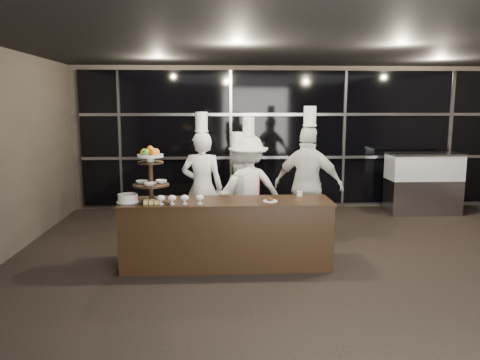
{
  "coord_description": "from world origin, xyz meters",
  "views": [
    {
      "loc": [
        -1.48,
        -4.88,
        2.19
      ],
      "look_at": [
        -1.17,
        1.6,
        1.15
      ],
      "focal_mm": 35.0,
      "sensor_mm": 36.0,
      "label": 1
    }
  ],
  "objects_px": {
    "chef_a": "(202,186)",
    "display_case": "(423,180)",
    "chef_d": "(308,185)",
    "buffet_counter": "(226,233)",
    "chef_b": "(237,195)",
    "layer_cake": "(128,198)",
    "chef_c": "(248,188)",
    "display_stand": "(151,170)"
  },
  "relations": [
    {
      "from": "chef_a",
      "to": "display_case",
      "type": "bearing_deg",
      "value": 23.0
    },
    {
      "from": "display_case",
      "to": "chef_d",
      "type": "distance_m",
      "value": 3.41
    },
    {
      "from": "buffet_counter",
      "to": "chef_d",
      "type": "distance_m",
      "value": 1.71
    },
    {
      "from": "chef_a",
      "to": "chef_d",
      "type": "relative_size",
      "value": 0.96
    },
    {
      "from": "chef_a",
      "to": "chef_b",
      "type": "relative_size",
      "value": 1.18
    },
    {
      "from": "buffet_counter",
      "to": "chef_b",
      "type": "xyz_separation_m",
      "value": [
        0.2,
        1.25,
        0.29
      ]
    },
    {
      "from": "display_case",
      "to": "chef_a",
      "type": "height_order",
      "value": "chef_a"
    },
    {
      "from": "chef_a",
      "to": "chef_d",
      "type": "xyz_separation_m",
      "value": [
        1.67,
        -0.13,
        0.03
      ]
    },
    {
      "from": "display_case",
      "to": "chef_b",
      "type": "distance_m",
      "value": 4.24
    },
    {
      "from": "chef_a",
      "to": "chef_b",
      "type": "bearing_deg",
      "value": 12.24
    },
    {
      "from": "layer_cake",
      "to": "chef_b",
      "type": "relative_size",
      "value": 0.17
    },
    {
      "from": "buffet_counter",
      "to": "chef_c",
      "type": "distance_m",
      "value": 1.36
    },
    {
      "from": "chef_a",
      "to": "chef_c",
      "type": "bearing_deg",
      "value": 8.75
    },
    {
      "from": "layer_cake",
      "to": "chef_c",
      "type": "xyz_separation_m",
      "value": [
        1.69,
        1.29,
        -0.11
      ]
    },
    {
      "from": "chef_b",
      "to": "chef_d",
      "type": "relative_size",
      "value": 0.81
    },
    {
      "from": "display_case",
      "to": "chef_b",
      "type": "xyz_separation_m",
      "value": [
        -3.86,
        -1.75,
        0.07
      ]
    },
    {
      "from": "chef_b",
      "to": "chef_d",
      "type": "distance_m",
      "value": 1.15
    },
    {
      "from": "display_stand",
      "to": "buffet_counter",
      "type": "bearing_deg",
      "value": 0.01
    },
    {
      "from": "layer_cake",
      "to": "buffet_counter",
      "type": "bearing_deg",
      "value": 2.19
    },
    {
      "from": "buffet_counter",
      "to": "display_case",
      "type": "bearing_deg",
      "value": 36.46
    },
    {
      "from": "chef_d",
      "to": "display_case",
      "type": "bearing_deg",
      "value": 36.07
    },
    {
      "from": "display_stand",
      "to": "chef_b",
      "type": "distance_m",
      "value": 1.83
    },
    {
      "from": "buffet_counter",
      "to": "display_stand",
      "type": "bearing_deg",
      "value": -179.99
    },
    {
      "from": "chef_d",
      "to": "chef_a",
      "type": "bearing_deg",
      "value": 175.58
    },
    {
      "from": "buffet_counter",
      "to": "chef_b",
      "type": "relative_size",
      "value": 1.6
    },
    {
      "from": "chef_c",
      "to": "chef_a",
      "type": "bearing_deg",
      "value": -171.25
    },
    {
      "from": "buffet_counter",
      "to": "chef_b",
      "type": "height_order",
      "value": "chef_b"
    },
    {
      "from": "chef_d",
      "to": "chef_c",
      "type": "bearing_deg",
      "value": 165.3
    },
    {
      "from": "chef_b",
      "to": "chef_d",
      "type": "xyz_separation_m",
      "value": [
        1.11,
        -0.25,
        0.2
      ]
    },
    {
      "from": "display_case",
      "to": "chef_d",
      "type": "bearing_deg",
      "value": -143.93
    },
    {
      "from": "chef_b",
      "to": "chef_c",
      "type": "bearing_deg",
      "value": -2.36
    },
    {
      "from": "display_case",
      "to": "chef_b",
      "type": "relative_size",
      "value": 0.82
    },
    {
      "from": "layer_cake",
      "to": "chef_d",
      "type": "bearing_deg",
      "value": 21.8
    },
    {
      "from": "display_stand",
      "to": "chef_d",
      "type": "distance_m",
      "value": 2.54
    },
    {
      "from": "display_case",
      "to": "chef_b",
      "type": "height_order",
      "value": "chef_b"
    },
    {
      "from": "display_stand",
      "to": "chef_b",
      "type": "xyz_separation_m",
      "value": [
        1.2,
        1.25,
        -0.59
      ]
    },
    {
      "from": "chef_a",
      "to": "chef_c",
      "type": "height_order",
      "value": "chef_a"
    },
    {
      "from": "chef_d",
      "to": "layer_cake",
      "type": "bearing_deg",
      "value": -158.2
    },
    {
      "from": "buffet_counter",
      "to": "chef_a",
      "type": "bearing_deg",
      "value": 107.68
    },
    {
      "from": "layer_cake",
      "to": "display_case",
      "type": "bearing_deg",
      "value": 29.62
    },
    {
      "from": "chef_c",
      "to": "chef_b",
      "type": "bearing_deg",
      "value": 177.64
    },
    {
      "from": "chef_b",
      "to": "chef_d",
      "type": "bearing_deg",
      "value": -12.74
    }
  ]
}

